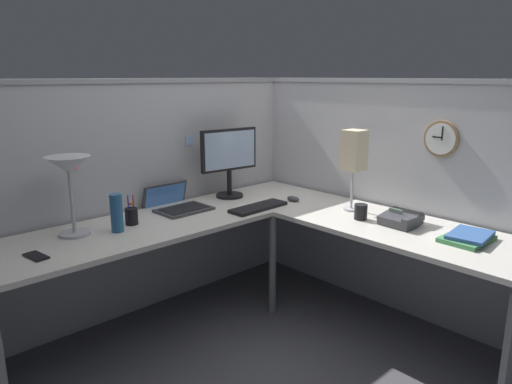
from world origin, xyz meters
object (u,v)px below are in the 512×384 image
object	(u,v)px
thermos_flask	(117,213)
office_phone	(401,220)
monitor	(229,157)
cell_phone	(36,256)
book_stack	(468,237)
wall_clock	(442,139)
desk_lamp_dome	(69,171)
computer_mouse	(293,199)
laptop	(175,204)
pen_cup	(132,216)
coffee_mug	(361,212)
keyboard	(258,207)
desk_lamp_paper	(354,153)

from	to	relation	value
thermos_flask	office_phone	world-z (taller)	thermos_flask
monitor	cell_phone	distance (m)	1.51
book_stack	wall_clock	xyz separation A→B (m)	(0.31, 0.34, 0.47)
desk_lamp_dome	thermos_flask	xyz separation A→B (m)	(0.20, -0.11, -0.25)
office_phone	wall_clock	world-z (taller)	wall_clock
monitor	cell_phone	xyz separation A→B (m)	(-1.46, -0.26, -0.29)
book_stack	office_phone	bearing A→B (deg)	93.45
computer_mouse	book_stack	world-z (taller)	book_stack
laptop	cell_phone	distance (m)	1.04
pen_cup	thermos_flask	size ratio (longest dim) A/B	0.82
coffee_mug	office_phone	bearing A→B (deg)	-74.46
laptop	computer_mouse	distance (m)	0.83
laptop	cell_phone	xyz separation A→B (m)	(-1.00, -0.28, -0.02)
keyboard	pen_cup	size ratio (longest dim) A/B	2.39
keyboard	desk_lamp_paper	bearing A→B (deg)	-47.13
monitor	laptop	distance (m)	0.53
desk_lamp_paper	laptop	bearing A→B (deg)	134.81
computer_mouse	desk_lamp_paper	world-z (taller)	desk_lamp_paper
desk_lamp_dome	monitor	bearing A→B (deg)	3.00
laptop	desk_lamp_paper	world-z (taller)	desk_lamp_paper
office_phone	book_stack	size ratio (longest dim) A/B	0.71
cell_phone	office_phone	xyz separation A→B (m)	(1.76, -0.96, 0.03)
monitor	book_stack	size ratio (longest dim) A/B	1.68
keyboard	wall_clock	distance (m)	1.23
book_stack	computer_mouse	bearing A→B (deg)	93.31
keyboard	book_stack	size ratio (longest dim) A/B	1.45
keyboard	office_phone	xyz separation A→B (m)	(0.37, -0.85, 0.03)
computer_mouse	book_stack	bearing A→B (deg)	-86.69
cell_phone	laptop	bearing A→B (deg)	7.19
keyboard	desk_lamp_dome	distance (m)	1.21
keyboard	coffee_mug	distance (m)	0.68
thermos_flask	monitor	bearing A→B (deg)	9.90
keyboard	book_stack	bearing A→B (deg)	-74.39
monitor	desk_lamp_dome	size ratio (longest dim) A/B	1.12
laptop	desk_lamp_dome	xyz separation A→B (m)	(-0.72, -0.08, 0.34)
desk_lamp_paper	monitor	bearing A→B (deg)	114.26
computer_mouse	wall_clock	size ratio (longest dim) A/B	0.47
wall_clock	thermos_flask	bearing A→B (deg)	145.68
monitor	book_stack	bearing A→B (deg)	-78.70
desk_lamp_dome	computer_mouse	bearing A→B (deg)	-13.29
computer_mouse	thermos_flask	xyz separation A→B (m)	(-1.23, 0.23, 0.09)
pen_cup	cell_phone	world-z (taller)	pen_cup
monitor	book_stack	world-z (taller)	monitor
desk_lamp_dome	coffee_mug	size ratio (longest dim) A/B	4.64
laptop	book_stack	size ratio (longest dim) A/B	1.30
cell_phone	coffee_mug	size ratio (longest dim) A/B	1.50
monitor	wall_clock	distance (m)	1.43
desk_lamp_paper	cell_phone	bearing A→B (deg)	163.14
office_phone	book_stack	bearing A→B (deg)	-86.55
laptop	desk_lamp_paper	distance (m)	1.23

